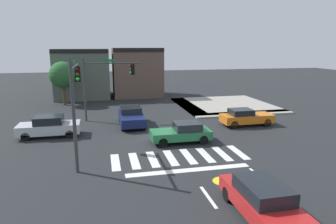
% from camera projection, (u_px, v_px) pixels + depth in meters
% --- Properties ---
extents(ground_plane, '(120.00, 120.00, 0.00)m').
position_uv_depth(ground_plane, '(164.00, 136.00, 22.25)').
color(ground_plane, '#232628').
extents(crosswalk_near, '(8.08, 2.60, 0.01)m').
position_uv_depth(crosswalk_near, '(179.00, 157.00, 17.96)').
color(crosswalk_near, silver).
rests_on(crosswalk_near, ground_plane).
extents(lane_markings, '(6.80, 18.75, 0.01)m').
position_uv_depth(lane_markings, '(254.00, 218.00, 11.61)').
color(lane_markings, white).
rests_on(lane_markings, ground_plane).
extents(bike_detector_marking, '(1.07, 1.07, 0.01)m').
position_uv_depth(bike_detector_marking, '(223.00, 181.00, 14.75)').
color(bike_detector_marking, yellow).
rests_on(bike_detector_marking, ground_plane).
extents(curb_corner_northeast, '(10.00, 10.60, 0.15)m').
position_uv_depth(curb_corner_northeast, '(222.00, 106.00, 33.02)').
color(curb_corner_northeast, '#9E998E').
rests_on(curb_corner_northeast, ground_plane).
extents(storefront_row, '(13.38, 6.98, 6.29)m').
position_uv_depth(storefront_row, '(106.00, 73.00, 39.06)').
color(storefront_row, '#4C564C').
rests_on(storefront_row, ground_plane).
extents(traffic_signal_southwest, '(0.32, 5.09, 5.95)m').
position_uv_depth(traffic_signal_southwest, '(75.00, 91.00, 16.72)').
color(traffic_signal_southwest, '#383A3D').
rests_on(traffic_signal_southwest, ground_plane).
extents(traffic_signal_northwest, '(5.01, 0.32, 5.54)m').
position_uv_depth(traffic_signal_northwest, '(106.00, 78.00, 26.23)').
color(traffic_signal_northwest, '#383A3D').
rests_on(traffic_signal_northwest, ground_plane).
extents(car_red, '(1.77, 4.50, 1.45)m').
position_uv_depth(car_red, '(263.00, 201.00, 11.43)').
color(car_red, red).
rests_on(car_red, ground_plane).
extents(car_navy, '(1.92, 4.43, 1.49)m').
position_uv_depth(car_navy, '(131.00, 116.00, 25.09)').
color(car_navy, '#141E4C').
rests_on(car_navy, ground_plane).
extents(car_silver, '(4.35, 1.82, 1.53)m').
position_uv_depth(car_silver, '(49.00, 126.00, 21.93)').
color(car_silver, '#B7BABF').
rests_on(car_silver, ground_plane).
extents(car_green, '(4.10, 1.74, 1.37)m').
position_uv_depth(car_green, '(182.00, 133.00, 20.61)').
color(car_green, '#1E6638').
rests_on(car_green, ground_plane).
extents(car_orange, '(4.27, 1.70, 1.42)m').
position_uv_depth(car_orange, '(246.00, 117.00, 24.96)').
color(car_orange, orange).
rests_on(car_orange, ground_plane).
extents(roadside_tree, '(2.93, 2.93, 4.86)m').
position_uv_depth(roadside_tree, '(63.00, 75.00, 33.07)').
color(roadside_tree, '#4C3823').
rests_on(roadside_tree, ground_plane).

